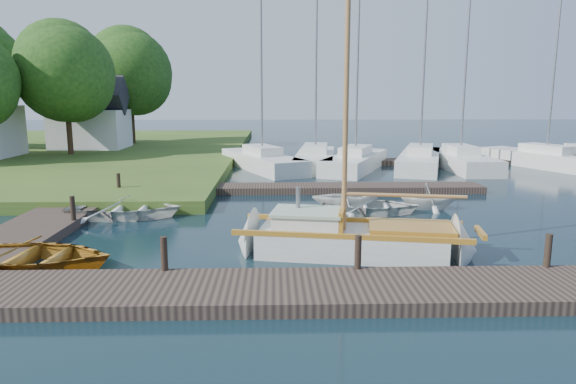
{
  "coord_description": "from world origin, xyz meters",
  "views": [
    {
      "loc": [
        -0.44,
        -16.45,
        4.27
      ],
      "look_at": [
        0.0,
        0.0,
        1.2
      ],
      "focal_mm": 32.0,
      "sensor_mm": 36.0,
      "label": 1
    }
  ],
  "objects_px": {
    "tender_a": "(125,206)",
    "marina_boat_0": "(262,160)",
    "house_c": "(90,120)",
    "tree_3": "(65,72)",
    "mooring_post_4": "(73,208)",
    "mooring_post_5": "(119,183)",
    "marina_boat_3": "(420,159)",
    "mooring_post_3": "(548,250)",
    "marina_boat_1": "(315,158)",
    "tender_c": "(371,204)",
    "dinghy": "(29,253)",
    "marina_boat_4": "(460,159)",
    "mooring_post_2": "(358,252)",
    "marina_boat_5": "(546,158)",
    "tender_b": "(345,194)",
    "tree_7": "(130,72)",
    "sailboat": "(357,242)",
    "marina_boat_2": "(355,160)",
    "tender_d": "(429,195)",
    "mooring_post_1": "(164,254)"
  },
  "relations": [
    {
      "from": "tender_a",
      "to": "tree_7",
      "type": "bearing_deg",
      "value": 13.89
    },
    {
      "from": "marina_boat_1",
      "to": "marina_boat_0",
      "type": "bearing_deg",
      "value": 111.13
    },
    {
      "from": "marina_boat_3",
      "to": "marina_boat_4",
      "type": "distance_m",
      "value": 2.41
    },
    {
      "from": "mooring_post_1",
      "to": "marina_boat_1",
      "type": "bearing_deg",
      "value": 75.56
    },
    {
      "from": "mooring_post_5",
      "to": "marina_boat_4",
      "type": "height_order",
      "value": "marina_boat_4"
    },
    {
      "from": "marina_boat_1",
      "to": "tree_7",
      "type": "bearing_deg",
      "value": 58.14
    },
    {
      "from": "marina_boat_4",
      "to": "marina_boat_2",
      "type": "bearing_deg",
      "value": 94.16
    },
    {
      "from": "tender_b",
      "to": "tree_7",
      "type": "xyz_separation_m",
      "value": [
        -14.23,
        23.57,
        5.55
      ]
    },
    {
      "from": "mooring_post_5",
      "to": "dinghy",
      "type": "height_order",
      "value": "mooring_post_5"
    },
    {
      "from": "tender_a",
      "to": "tree_7",
      "type": "relative_size",
      "value": 0.42
    },
    {
      "from": "mooring_post_5",
      "to": "marina_boat_3",
      "type": "relative_size",
      "value": 0.06
    },
    {
      "from": "tender_b",
      "to": "marina_boat_1",
      "type": "xyz_separation_m",
      "value": [
        -0.17,
        12.2,
        -0.08
      ]
    },
    {
      "from": "mooring_post_3",
      "to": "sailboat",
      "type": "height_order",
      "value": "sailboat"
    },
    {
      "from": "dinghy",
      "to": "marina_boat_4",
      "type": "relative_size",
      "value": 0.42
    },
    {
      "from": "dinghy",
      "to": "tender_a",
      "type": "xyz_separation_m",
      "value": [
        0.8,
        5.57,
        -0.02
      ]
    },
    {
      "from": "mooring_post_2",
      "to": "marina_boat_0",
      "type": "height_order",
      "value": "marina_boat_0"
    },
    {
      "from": "tender_b",
      "to": "marina_boat_5",
      "type": "height_order",
      "value": "marina_boat_5"
    },
    {
      "from": "house_c",
      "to": "tree_3",
      "type": "xyz_separation_m",
      "value": [
        0.0,
        -3.95,
        3.23
      ]
    },
    {
      "from": "marina_boat_1",
      "to": "tender_c",
      "type": "bearing_deg",
      "value": -168.09
    },
    {
      "from": "mooring_post_4",
      "to": "mooring_post_5",
      "type": "bearing_deg",
      "value": 90.0
    },
    {
      "from": "tender_a",
      "to": "marina_boat_3",
      "type": "relative_size",
      "value": 0.3
    },
    {
      "from": "marina_boat_2",
      "to": "house_c",
      "type": "bearing_deg",
      "value": 88.04
    },
    {
      "from": "house_c",
      "to": "tree_7",
      "type": "height_order",
      "value": "tree_7"
    },
    {
      "from": "mooring_post_2",
      "to": "dinghy",
      "type": "relative_size",
      "value": 0.19
    },
    {
      "from": "tender_a",
      "to": "marina_boat_0",
      "type": "xyz_separation_m",
      "value": [
        4.64,
        12.28,
        0.15
      ]
    },
    {
      "from": "dinghy",
      "to": "tender_b",
      "type": "distance_m",
      "value": 10.94
    },
    {
      "from": "mooring_post_4",
      "to": "house_c",
      "type": "height_order",
      "value": "house_c"
    },
    {
      "from": "marina_boat_0",
      "to": "marina_boat_5",
      "type": "distance_m",
      "value": 17.26
    },
    {
      "from": "mooring_post_2",
      "to": "mooring_post_3",
      "type": "height_order",
      "value": "same"
    },
    {
      "from": "tender_a",
      "to": "house_c",
      "type": "relative_size",
      "value": 0.75
    },
    {
      "from": "mooring_post_4",
      "to": "tender_c",
      "type": "height_order",
      "value": "mooring_post_4"
    },
    {
      "from": "marina_boat_0",
      "to": "marina_boat_1",
      "type": "relative_size",
      "value": 0.85
    },
    {
      "from": "mooring_post_2",
      "to": "tender_d",
      "type": "height_order",
      "value": "tender_d"
    },
    {
      "from": "mooring_post_3",
      "to": "marina_boat_5",
      "type": "height_order",
      "value": "marina_boat_5"
    },
    {
      "from": "marina_boat_4",
      "to": "marina_boat_5",
      "type": "xyz_separation_m",
      "value": [
        5.37,
        0.22,
        0.0
      ]
    },
    {
      "from": "mooring_post_4",
      "to": "marina_boat_2",
      "type": "height_order",
      "value": "marina_boat_2"
    },
    {
      "from": "house_c",
      "to": "tree_3",
      "type": "relative_size",
      "value": 0.6
    },
    {
      "from": "mooring_post_4",
      "to": "tender_d",
      "type": "height_order",
      "value": "tender_d"
    },
    {
      "from": "tree_3",
      "to": "tender_b",
      "type": "bearing_deg",
      "value": -43.8
    },
    {
      "from": "marina_boat_3",
      "to": "marina_boat_5",
      "type": "distance_m",
      "value": 7.77
    },
    {
      "from": "mooring_post_5",
      "to": "marina_boat_0",
      "type": "relative_size",
      "value": 0.08
    },
    {
      "from": "marina_boat_0",
      "to": "marina_boat_4",
      "type": "bearing_deg",
      "value": -113.86
    },
    {
      "from": "tender_a",
      "to": "marina_boat_5",
      "type": "relative_size",
      "value": 0.38
    },
    {
      "from": "mooring_post_3",
      "to": "tree_7",
      "type": "relative_size",
      "value": 0.09
    },
    {
      "from": "mooring_post_5",
      "to": "tender_c",
      "type": "relative_size",
      "value": 0.23
    },
    {
      "from": "marina_boat_4",
      "to": "mooring_post_2",
      "type": "bearing_deg",
      "value": 154.33
    },
    {
      "from": "mooring_post_3",
      "to": "marina_boat_0",
      "type": "xyz_separation_m",
      "value": [
        -7.16,
        18.88,
        -0.14
      ]
    },
    {
      "from": "tender_a",
      "to": "tender_c",
      "type": "distance_m",
      "value": 8.94
    },
    {
      "from": "mooring_post_4",
      "to": "marina_boat_3",
      "type": "distance_m",
      "value": 20.78
    },
    {
      "from": "mooring_post_3",
      "to": "marina_boat_1",
      "type": "relative_size",
      "value": 0.07
    }
  ]
}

